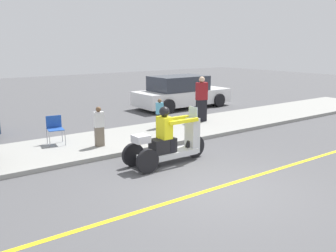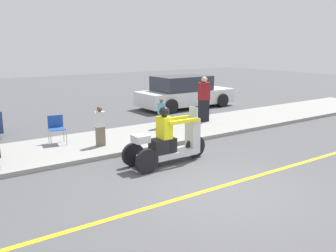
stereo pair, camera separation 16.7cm
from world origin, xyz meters
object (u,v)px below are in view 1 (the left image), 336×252
Objects in this scene: spectator_far_back at (202,100)px; parked_car_lot_left at (181,93)px; spectator_near_curb at (160,114)px; motorcycle_trike at (168,143)px; folding_chair_set_back at (55,127)px; spectator_with_child at (99,127)px.

parked_car_lot_left is (1.75, 3.47, -0.22)m from spectator_far_back.
motorcycle_trike is at bearing -121.59° from spectator_near_curb.
motorcycle_trike is 1.38× the size of spectator_far_back.
motorcycle_trike is at bearing -60.47° from folding_chair_set_back.
spectator_with_child is at bearing -145.65° from parked_car_lot_left.
spectator_far_back reaches higher than motorcycle_trike.
spectator_far_back is at bearing 11.40° from spectator_with_child.
spectator_with_child is 1.12× the size of spectator_near_curb.
spectator_far_back is 1.65× the size of spectator_near_curb.
spectator_far_back is at bearing 1.11° from spectator_near_curb.
motorcycle_trike is 0.50× the size of parked_car_lot_left.
spectator_far_back is at bearing -0.59° from folding_chair_set_back.
parked_car_lot_left is (3.71, 3.51, 0.10)m from spectator_near_curb.
spectator_with_child is 0.24× the size of parked_car_lot_left.
spectator_far_back reaches higher than parked_car_lot_left.
spectator_near_curb is 1.25× the size of folding_chair_set_back.
motorcycle_trike is 2.28× the size of spectator_near_curb.
spectator_far_back is (3.85, 3.11, 0.40)m from motorcycle_trike.
parked_car_lot_left is at bearing 63.17° from spectator_far_back.
spectator_near_curb is at bearing -178.89° from spectator_far_back.
spectator_near_curb is at bearing -136.64° from parked_car_lot_left.
spectator_far_back is 5.65m from folding_chair_set_back.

